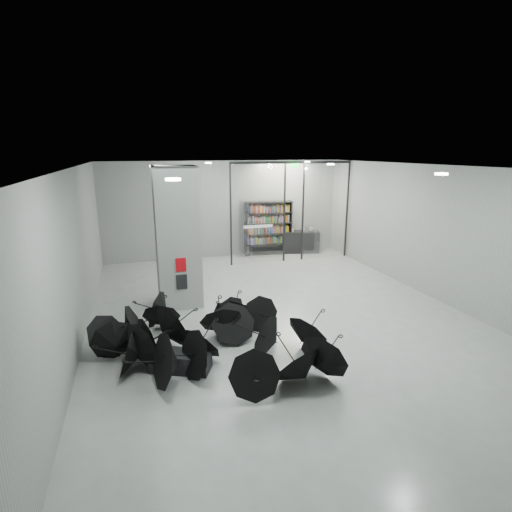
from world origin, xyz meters
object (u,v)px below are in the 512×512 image
object	(u,v)px
bench	(181,361)
bookshelf	(268,228)
umbrella_cluster	(202,344)
column	(177,237)
shop_counter	(300,242)

from	to	relation	value
bench	bookshelf	distance (m)	9.84
bench	umbrella_cluster	world-z (taller)	umbrella_cluster
column	bench	world-z (taller)	column
bookshelf	shop_counter	distance (m)	1.62
bench	umbrella_cluster	xyz separation A→B (m)	(0.51, 0.39, 0.12)
bench	bookshelf	bearing A→B (deg)	85.59
bench	shop_counter	bearing A→B (deg)	78.24
bench	bookshelf	xyz separation A→B (m)	(4.78, 8.55, 0.96)
bookshelf	umbrella_cluster	bearing A→B (deg)	-111.72
bookshelf	umbrella_cluster	size ratio (longest dim) A/B	0.40
bench	bookshelf	size ratio (longest dim) A/B	0.53
column	shop_counter	world-z (taller)	column
shop_counter	umbrella_cluster	bearing A→B (deg)	-113.06
column	bookshelf	distance (m)	6.50
bench	shop_counter	xyz separation A→B (m)	(6.25, 8.44, 0.28)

